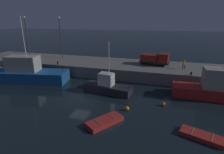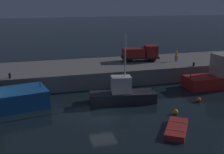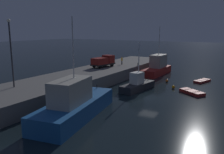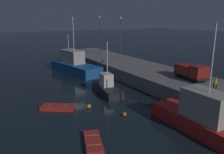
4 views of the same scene
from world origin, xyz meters
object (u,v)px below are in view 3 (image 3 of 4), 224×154
bollard_west (59,86)px  bollard_central (138,64)px  mooring_buoy_near (173,87)px  mooring_buoy_mid (167,81)px  dinghy_orange_near (192,92)px  dockworker (122,60)px  lamp_post_east (11,49)px  fishing_boat_blue (75,104)px  utility_truck (103,61)px  fishing_trawler_red (157,67)px  rowboat_white_mid (202,81)px  fishing_boat_orange (137,84)px

bollard_west → bollard_central: size_ratio=1.20×
mooring_buoy_near → mooring_buoy_mid: mooring_buoy_near is taller
mooring_buoy_near → dinghy_orange_near: bearing=-116.4°
mooring_buoy_mid → dockworker: dockworker is taller
mooring_buoy_mid → lamp_post_east: 27.33m
mooring_buoy_near → bollard_west: (-15.97, 10.41, 2.13)m
lamp_post_east → bollard_west: lamp_post_east is taller
fishing_boat_blue → dockworker: (25.98, 8.23, 1.50)m
utility_truck → bollard_central: bearing=-40.8°
fishing_trawler_red → dockworker: size_ratio=6.11×
lamp_post_east → bollard_central: 27.59m
rowboat_white_mid → lamp_post_east: (-26.10, 19.33, 7.02)m
utility_truck → lamp_post_east: bearing=177.5°
fishing_boat_blue → mooring_buoy_near: fishing_boat_blue is taller
dockworker → bollard_central: (0.82, -3.55, -0.72)m
dinghy_orange_near → bollard_central: size_ratio=8.32×
mooring_buoy_near → bollard_west: bollard_west is taller
rowboat_white_mid → bollard_central: size_ratio=7.96×
mooring_buoy_near → lamp_post_east: bearing=138.7°
fishing_boat_orange → bollard_west: (-11.96, 5.68, 1.47)m
fishing_boat_orange → mooring_buoy_near: size_ratio=14.40×
mooring_buoy_near → bollard_west: 19.18m
dockworker → bollard_central: size_ratio=3.38×
mooring_buoy_mid → bollard_west: (-20.14, 7.96, 2.14)m
fishing_trawler_red → dinghy_orange_near: 16.23m
dinghy_orange_near → bollard_central: 16.85m
dinghy_orange_near → mooring_buoy_near: size_ratio=7.97×
fishing_trawler_red → utility_truck: size_ratio=1.83×
mooring_buoy_near → fishing_boat_orange: bearing=130.2°
dinghy_orange_near → utility_truck: size_ratio=0.73×
fishing_trawler_red → bollard_central: (-2.75, 3.32, 0.77)m
fishing_boat_orange → bollard_central: fishing_boat_orange is taller
mooring_buoy_near → dockworker: bearing=62.2°
mooring_buoy_mid → bollard_west: size_ratio=0.83×
dinghy_orange_near → lamp_post_east: (-16.73, 19.56, 6.98)m
fishing_boat_orange → bollard_central: 13.33m
fishing_boat_orange → rowboat_white_mid: 14.12m
bollard_west → fishing_trawler_red: bearing=-7.5°
mooring_buoy_near → utility_truck: utility_truck is taller
fishing_boat_blue → mooring_buoy_mid: 23.14m
fishing_boat_blue → mooring_buoy_near: size_ratio=25.41×
dinghy_orange_near → lamp_post_east: size_ratio=0.47×
dockworker → mooring_buoy_near: bearing=-117.8°
dinghy_orange_near → utility_truck: utility_truck is taller
dinghy_orange_near → mooring_buoy_mid: dinghy_orange_near is taller
bollard_west → lamp_post_east: bearing=113.0°
bollard_west → rowboat_white_mid: bearing=-29.8°
bollard_central → mooring_buoy_near: bearing=-128.4°
fishing_boat_blue → rowboat_white_mid: (26.42, -8.66, -1.36)m
fishing_boat_blue → dockworker: fishing_boat_blue is taller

